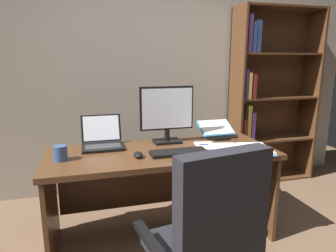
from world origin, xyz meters
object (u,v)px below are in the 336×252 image
object	(u,v)px
desk	(160,171)
coffee_mug	(60,153)
reading_stand_with_book	(217,129)
pen	(208,144)
computer_mouse	(138,155)
keyboard	(179,152)
office_chair	(207,252)
bookshelf	(265,102)
laptop	(102,141)
open_binder	(241,149)
monitor	(167,115)
notepad	(206,146)

from	to	relation	value
desk	coffee_mug	distance (m)	0.77
reading_stand_with_book	pen	world-z (taller)	reading_stand_with_book
reading_stand_with_book	coffee_mug	distance (m)	1.34
reading_stand_with_book	computer_mouse	bearing A→B (deg)	-153.38
keyboard	reading_stand_with_book	xyz separation A→B (m)	(0.48, 0.39, 0.06)
office_chair	reading_stand_with_book	distance (m)	1.30
bookshelf	laptop	world-z (taller)	bookshelf
desk	keyboard	bearing A→B (deg)	-62.35
bookshelf	coffee_mug	xyz separation A→B (m)	(-2.16, -0.90, -0.16)
laptop	pen	world-z (taller)	laptop
laptop	coffee_mug	world-z (taller)	laptop
open_binder	pen	distance (m)	0.26
monitor	bookshelf	bearing A→B (deg)	25.78
desk	open_binder	size ratio (longest dim) A/B	3.40
bookshelf	reading_stand_with_book	xyz separation A→B (m)	(-0.86, -0.59, -0.14)
bookshelf	open_binder	distance (m)	1.35
computer_mouse	open_binder	world-z (taller)	computer_mouse
reading_stand_with_book	keyboard	bearing A→B (deg)	-140.79
monitor	open_binder	distance (m)	0.65
bookshelf	notepad	xyz separation A→B (m)	(-1.07, -0.84, -0.20)
keyboard	notepad	distance (m)	0.30
coffee_mug	reading_stand_with_book	bearing A→B (deg)	13.53
desk	bookshelf	bearing A→B (deg)	28.74
computer_mouse	notepad	distance (m)	0.58
keyboard	notepad	size ratio (longest dim) A/B	2.00
laptop	keyboard	size ratio (longest dim) A/B	0.75
monitor	computer_mouse	world-z (taller)	monitor
office_chair	notepad	world-z (taller)	office_chair
office_chair	coffee_mug	world-z (taller)	office_chair
keyboard	reading_stand_with_book	distance (m)	0.62
laptop	keyboard	bearing A→B (deg)	-32.64
pen	coffee_mug	bearing A→B (deg)	-177.06
keyboard	open_binder	world-z (taller)	same
desk	computer_mouse	size ratio (longest dim) A/B	16.49
pen	coffee_mug	size ratio (longest dim) A/B	1.34
laptop	notepad	size ratio (longest dim) A/B	1.51
desk	coffee_mug	xyz separation A→B (m)	(-0.72, -0.11, 0.25)
laptop	reading_stand_with_book	world-z (taller)	laptop
desk	laptop	world-z (taller)	laptop
laptop	computer_mouse	size ratio (longest dim) A/B	3.04
pen	computer_mouse	bearing A→B (deg)	-167.19
reading_stand_with_book	open_binder	xyz separation A→B (m)	(-0.00, -0.44, -0.06)
open_binder	notepad	bearing A→B (deg)	150.19
pen	open_binder	bearing A→B (deg)	-44.08
office_chair	keyboard	distance (m)	0.79
office_chair	reading_stand_with_book	world-z (taller)	office_chair
computer_mouse	desk	bearing A→B (deg)	43.39
keyboard	office_chair	bearing A→B (deg)	-95.58
keyboard	computer_mouse	world-z (taller)	computer_mouse
computer_mouse	notepad	world-z (taller)	computer_mouse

